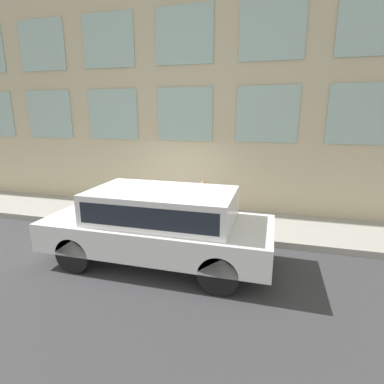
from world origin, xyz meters
TOP-DOWN VIEW (x-y plane):
  - ground_plane at (0.00, 0.00)m, footprint 80.00×80.00m
  - sidewalk at (1.11, 0.00)m, footprint 2.21×60.00m
  - building_facade at (2.36, 0.00)m, footprint 0.33×40.00m
  - fire_hydrant at (0.54, -0.37)m, footprint 0.32×0.44m
  - person at (1.08, -0.87)m, footprint 0.27×0.18m
  - parked_truck_white_near at (-1.38, -0.52)m, footprint 1.91×4.75m

SIDE VIEW (x-z plane):
  - ground_plane at x=0.00m, z-range 0.00..0.00m
  - sidewalk at x=1.11m, z-range 0.00..0.16m
  - fire_hydrant at x=0.54m, z-range 0.17..0.88m
  - person at x=1.08m, z-range 0.27..1.40m
  - parked_truck_white_near at x=-1.38m, z-range 0.13..1.74m
  - building_facade at x=2.36m, z-range -0.01..11.92m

